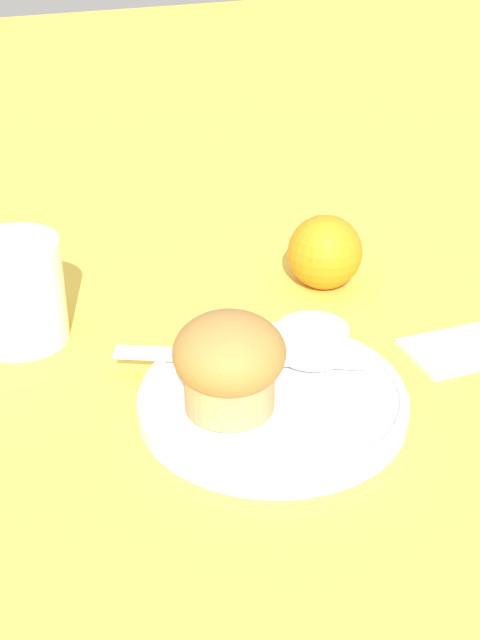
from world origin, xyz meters
TOP-DOWN VIEW (x-y plane):
  - ground_plane at (0.00, 0.00)m, footprint 3.00×3.00m
  - plate at (-0.02, -0.03)m, footprint 0.20×0.20m
  - muffin at (-0.06, -0.04)m, footprint 0.08×0.08m
  - cream_ramekin at (0.03, 0.01)m, footprint 0.06×0.06m
  - berry_pair at (-0.04, -0.00)m, footprint 0.02×0.01m
  - butter_knife at (-0.03, 0.02)m, footprint 0.18×0.10m
  - orange_fruit at (0.10, 0.14)m, footprint 0.07×0.07m
  - juice_glass at (-0.18, 0.14)m, footprint 0.08×0.08m
  - folded_napkin at (0.17, -0.01)m, footprint 0.11×0.06m

SIDE VIEW (x-z plane):
  - ground_plane at x=0.00m, z-range 0.00..0.00m
  - folded_napkin at x=0.17m, z-range 0.00..0.01m
  - plate at x=-0.02m, z-range 0.00..0.02m
  - butter_knife at x=-0.03m, z-range 0.02..0.02m
  - berry_pair at x=-0.04m, z-range 0.02..0.03m
  - cream_ramekin at x=0.03m, z-range 0.02..0.04m
  - orange_fruit at x=0.10m, z-range 0.00..0.07m
  - juice_glass at x=-0.18m, z-range 0.00..0.09m
  - muffin at x=-0.06m, z-range 0.02..0.09m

